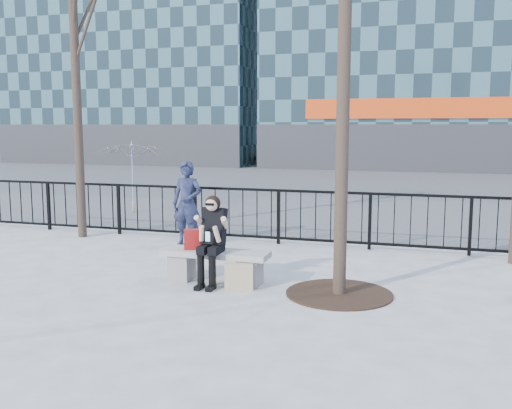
# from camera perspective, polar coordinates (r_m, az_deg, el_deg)

# --- Properties ---
(ground) EXTENTS (120.00, 120.00, 0.00)m
(ground) POSITION_cam_1_polar(r_m,az_deg,el_deg) (8.77, -4.07, -7.73)
(ground) COLOR gray
(ground) RESTS_ON ground
(street_surface) EXTENTS (60.00, 23.00, 0.01)m
(street_surface) POSITION_cam_1_polar(r_m,az_deg,el_deg) (23.20, 9.34, 2.00)
(street_surface) COLOR #474747
(street_surface) RESTS_ON ground
(railing) EXTENTS (14.00, 0.06, 1.10)m
(railing) POSITION_cam_1_polar(r_m,az_deg,el_deg) (11.44, 1.30, -1.17)
(railing) COLOR black
(railing) RESTS_ON ground
(tree_left) EXTENTS (2.80, 2.80, 6.50)m
(tree_left) POSITION_cam_1_polar(r_m,az_deg,el_deg) (12.79, -17.86, 18.84)
(tree_left) COLOR black
(tree_left) RESTS_ON ground
(tree_grate) EXTENTS (1.50, 1.50, 0.02)m
(tree_grate) POSITION_cam_1_polar(r_m,az_deg,el_deg) (8.20, 8.31, -8.82)
(tree_grate) COLOR black
(tree_grate) RESTS_ON ground
(bench_main) EXTENTS (1.65, 0.46, 0.49)m
(bench_main) POSITION_cam_1_polar(r_m,az_deg,el_deg) (8.69, -4.09, -5.82)
(bench_main) COLOR slate
(bench_main) RESTS_ON ground
(seated_woman) EXTENTS (0.50, 0.64, 1.34)m
(seated_woman) POSITION_cam_1_polar(r_m,az_deg,el_deg) (8.46, -4.50, -3.64)
(seated_woman) COLOR black
(seated_woman) RESTS_ON ground
(handbag) EXTENTS (0.40, 0.31, 0.30)m
(handbag) POSITION_cam_1_polar(r_m,az_deg,el_deg) (8.75, -6.03, -3.47)
(handbag) COLOR maroon
(handbag) RESTS_ON bench_main
(shopping_bag) EXTENTS (0.44, 0.26, 0.39)m
(shopping_bag) POSITION_cam_1_polar(r_m,az_deg,el_deg) (8.30, -1.71, -7.22)
(shopping_bag) COLOR #CBB78F
(shopping_bag) RESTS_ON ground
(standing_man) EXTENTS (0.61, 0.40, 1.67)m
(standing_man) POSITION_cam_1_polar(r_m,az_deg,el_deg) (11.30, -6.89, 0.10)
(standing_man) COLOR black
(standing_man) RESTS_ON ground
(vendor_umbrella) EXTENTS (2.22, 2.26, 1.96)m
(vendor_umbrella) POSITION_cam_1_polar(r_m,az_deg,el_deg) (15.73, -12.33, 2.71)
(vendor_umbrella) COLOR gold
(vendor_umbrella) RESTS_ON ground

